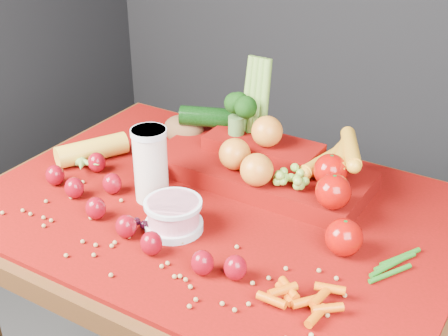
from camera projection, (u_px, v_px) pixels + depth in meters
The scene contains 12 objects.
table at pixel (219, 245), 1.44m from camera, with size 1.10×0.80×0.75m.
red_cloth at pixel (219, 209), 1.39m from camera, with size 1.05×0.75×0.01m, color #6F0304.
milk_glass at pixel (151, 162), 1.38m from camera, with size 0.08×0.08×0.17m.
yogurt_bowl at pixel (173, 215), 1.29m from camera, with size 0.12×0.12×0.07m.
strawberry_scatter at pixel (127, 205), 1.34m from camera, with size 0.58×0.28×0.05m.
dark_grape_cluster at pixel (144, 226), 1.29m from camera, with size 0.06×0.05×0.03m, color black, non-canonical shape.
soybean_scatter at pixel (166, 250), 1.24m from camera, with size 0.84×0.24×0.01m, color #9E7B44, non-canonical shape.
corn_ear at pixel (85, 158), 1.54m from camera, with size 0.24×0.26×0.06m.
potato at pixel (184, 130), 1.65m from camera, with size 0.12×0.08×0.08m, color #55371A.
baby_carrot_pile at pixel (307, 298), 1.09m from camera, with size 0.17×0.17×0.03m, color #C24C06, non-canonical shape.
green_bean_pile at pixel (387, 263), 1.20m from camera, with size 0.14×0.12×0.01m, color #1C6216, non-canonical shape.
produce_mound at pixel (269, 160), 1.46m from camera, with size 0.59×0.37×0.27m.
Camera 1 is at (0.63, -1.00, 1.50)m, focal length 50.00 mm.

